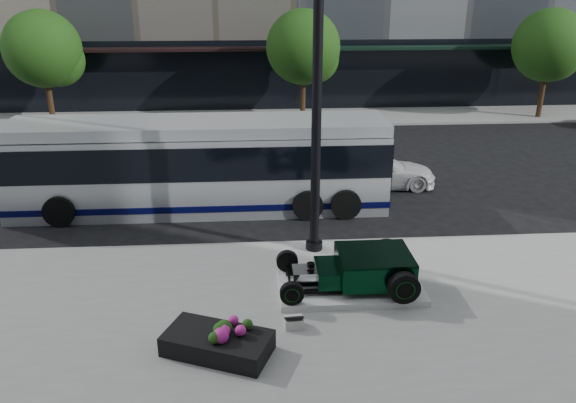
{
  "coord_description": "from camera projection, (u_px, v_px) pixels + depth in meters",
  "views": [
    {
      "loc": [
        -1.78,
        -16.41,
        6.95
      ],
      "look_at": [
        -0.78,
        -1.68,
        1.2
      ],
      "focal_mm": 35.0,
      "sensor_mm": 36.0,
      "label": 1
    }
  ],
  "objects": [
    {
      "name": "street_trees",
      "position": [
        306.0,
        50.0,
        28.75
      ],
      "size": [
        29.8,
        3.8,
        5.7
      ],
      "color": "black",
      "rests_on": "sidewalk_far"
    },
    {
      "name": "hot_rod",
      "position": [
        365.0,
        268.0,
        13.21
      ],
      "size": [
        3.22,
        2.0,
        0.81
      ],
      "color": "black",
      "rests_on": "display_plinth"
    },
    {
      "name": "flower_planter",
      "position": [
        218.0,
        341.0,
        11.05
      ],
      "size": [
        2.32,
        1.75,
        0.68
      ],
      "color": "black",
      "rests_on": "sidewalk_near"
    },
    {
      "name": "white_sedan",
      "position": [
        377.0,
        170.0,
        20.38
      ],
      "size": [
        4.26,
        1.8,
        1.23
      ],
      "primitive_type": "imported",
      "rotation": [
        0.0,
        0.0,
        1.55
      ],
      "color": "white",
      "rests_on": "ground"
    },
    {
      "name": "lamppost",
      "position": [
        317.0,
        109.0,
        14.07
      ],
      "size": [
        0.46,
        0.46,
        8.4
      ],
      "color": "black",
      "rests_on": "sidewalk_near"
    },
    {
      "name": "ground",
      "position": [
        309.0,
        217.0,
        17.89
      ],
      "size": [
        120.0,
        120.0,
        0.0
      ],
      "primitive_type": "plane",
      "color": "black",
      "rests_on": "ground"
    },
    {
      "name": "info_plaque",
      "position": [
        294.0,
        322.0,
        11.91
      ],
      "size": [
        0.42,
        0.33,
        0.31
      ],
      "color": "silver",
      "rests_on": "sidewalk_near"
    },
    {
      "name": "sidewalk_far",
      "position": [
        283.0,
        117.0,
        30.88
      ],
      "size": [
        70.0,
        4.0,
        0.12
      ],
      "primitive_type": "cube",
      "color": "gray",
      "rests_on": "ground"
    },
    {
      "name": "transit_bus",
      "position": [
        200.0,
        164.0,
        18.16
      ],
      "size": [
        12.12,
        2.88,
        2.92
      ],
      "color": "silver",
      "rests_on": "ground"
    },
    {
      "name": "display_plinth",
      "position": [
        350.0,
        287.0,
        13.37
      ],
      "size": [
        3.4,
        1.8,
        0.15
      ],
      "primitive_type": "cube",
      "color": "silver",
      "rests_on": "sidewalk_near"
    }
  ]
}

